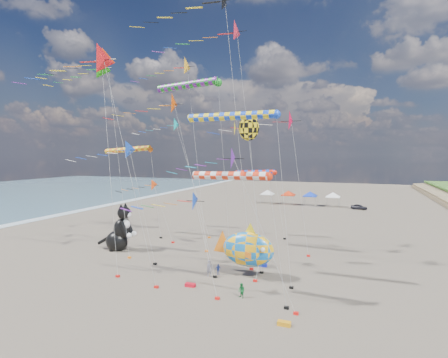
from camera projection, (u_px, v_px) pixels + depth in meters
ground at (152, 315)px, 25.56m from camera, size 260.00×260.00×0.00m
delta_kite_0 at (140, 188)px, 47.55m from camera, size 10.02×1.71×8.47m
delta_kite_1 at (242, 162)px, 26.27m from camera, size 8.91×1.81×12.39m
delta_kite_2 at (225, 36)px, 42.56m from camera, size 14.93×2.72×27.84m
delta_kite_3 at (86, 68)px, 33.12m from camera, size 9.87×2.48×21.45m
delta_kite_4 at (177, 204)px, 28.99m from camera, size 9.44×1.80×8.88m
delta_kite_5 at (279, 123)px, 40.34m from camera, size 12.78×2.58×16.97m
delta_kite_6 at (182, 67)px, 41.64m from camera, size 10.27×2.36×23.60m
delta_kite_7 at (174, 127)px, 49.91m from camera, size 11.46×2.04×17.07m
delta_kite_8 at (218, 4)px, 34.95m from camera, size 13.42×2.73×28.41m
delta_kite_9 at (126, 152)px, 37.58m from camera, size 10.30×2.14×13.35m
delta_kite_10 at (103, 65)px, 31.15m from camera, size 15.11×2.83×21.40m
delta_kite_11 at (163, 105)px, 34.02m from camera, size 12.76×2.21×17.98m
delta_kite_12 at (96, 62)px, 39.29m from camera, size 13.55×2.77×23.79m
windsock_0 at (190, 85)px, 41.37m from camera, size 9.67×0.94×20.45m
windsock_1 at (258, 173)px, 49.05m from camera, size 7.27×0.67×9.56m
windsock_2 at (234, 177)px, 27.30m from camera, size 7.96×0.68×10.41m
windsock_3 at (235, 117)px, 31.32m from camera, size 10.02×0.78×15.56m
windsock_4 at (130, 150)px, 49.79m from camera, size 9.33×0.75×12.80m
angelfish_kite at (247, 129)px, 36.06m from camera, size 3.74×3.02×15.79m
cat_inflatable at (119, 227)px, 42.63m from camera, size 4.48×2.50×5.83m
fish_inflatable at (247, 249)px, 33.31m from camera, size 6.79×2.97×5.27m
person_adult at (210, 269)px, 33.47m from camera, size 0.69×0.63×1.59m
child_green at (242, 291)px, 28.50m from camera, size 0.74×0.69×1.22m
child_blue at (218, 269)px, 34.12m from camera, size 0.62×0.60×1.04m
kite_bag_0 at (284, 323)px, 23.92m from camera, size 0.90×0.44×0.30m
kite_bag_1 at (190, 285)px, 30.97m from camera, size 0.90×0.44×0.30m
kite_bag_2 at (263, 265)px, 36.61m from camera, size 0.90×0.44×0.30m
tent_row at (299, 192)px, 80.78m from camera, size 19.20×4.20×3.80m
parked_car at (359, 207)px, 74.50m from camera, size 3.59×2.40×1.14m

